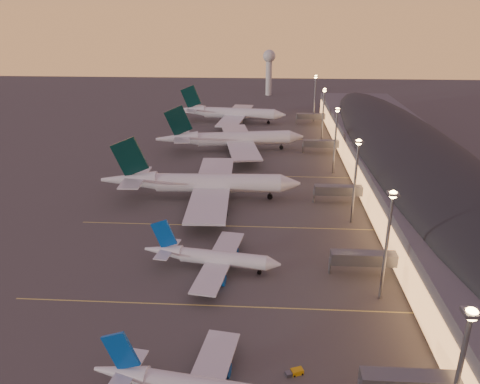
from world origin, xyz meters
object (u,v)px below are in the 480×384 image
airliner_wide_near (201,183)px  airliner_wide_far (230,113)px  airliner_narrow_north (212,258)px  baggage_tug_b (295,372)px  radar_tower (269,65)px  airliner_wide_mid (231,139)px

airliner_wide_near → airliner_wide_far: 113.57m
airliner_narrow_north → baggage_tug_b: 39.66m
radar_tower → baggage_tug_b: bearing=-88.8°
radar_tower → baggage_tug_b: (5.97, -284.45, -21.44)m
airliner_wide_near → baggage_tug_b: (27.77, -80.48, -5.10)m
airliner_wide_mid → radar_tower: radar_tower is taller
airliner_wide_near → radar_tower: 205.78m
airliner_wide_far → baggage_tug_b: size_ratio=18.64×
airliner_narrow_north → radar_tower: bearing=95.6°
airliner_wide_near → airliner_wide_far: size_ratio=1.05×
airliner_wide_far → baggage_tug_b: (27.46, -194.05, -4.81)m
airliner_wide_near → radar_tower: size_ratio=2.07×
airliner_wide_mid → airliner_wide_far: size_ratio=1.04×
radar_tower → baggage_tug_b: size_ratio=9.51×
airliner_wide_near → baggage_tug_b: bearing=-73.0°
radar_tower → airliner_narrow_north: bearing=-93.0°
airliner_wide_mid → baggage_tug_b: size_ratio=19.46×
baggage_tug_b → radar_tower: bearing=69.7°
airliner_narrow_north → radar_tower: size_ratio=1.07×
airliner_wide_mid → baggage_tug_b: 139.64m
airliner_wide_mid → airliner_wide_far: 56.52m
airliner_wide_mid → radar_tower: 148.46m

